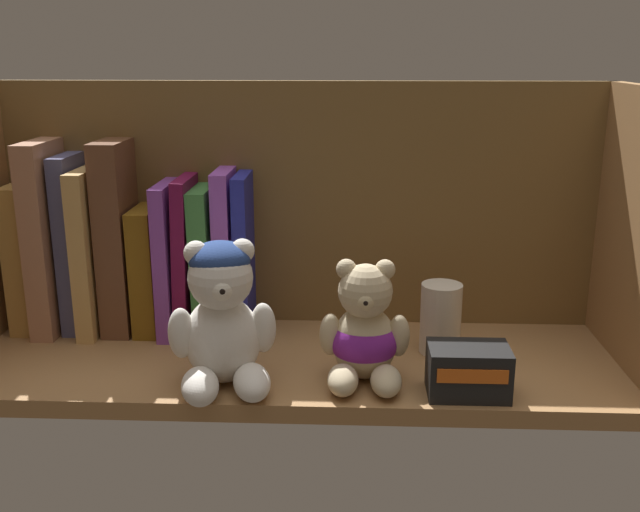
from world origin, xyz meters
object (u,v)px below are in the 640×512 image
object	(u,v)px
book_8	(208,257)
book_9	(228,249)
book_3	(97,247)
book_6	(173,254)
book_2	(77,241)
book_10	(246,251)
teddy_bear_smaller	(365,334)
book_5	(152,266)
teddy_bear_larger	(222,318)
pillar_candle	(441,318)
book_1	(54,234)
book_4	(122,235)
book_7	(189,252)
small_product_box	(468,371)
book_0	(31,254)

from	to	relation	value
book_8	book_9	xyz separation A→B (cm)	(2.58, 0.00, 1.06)
book_3	book_6	distance (cm)	9.69
book_2	book_10	size ratio (longest dim) A/B	1.11
book_8	teddy_bear_smaller	size ratio (longest dim) A/B	1.37
book_5	book_6	world-z (taller)	book_6
book_8	book_10	size ratio (longest dim) A/B	0.92
book_3	teddy_bear_larger	size ratio (longest dim) A/B	1.31
book_3	book_9	bearing A→B (deg)	0.00
book_9	pillar_candle	world-z (taller)	book_9
book_1	book_4	xyz separation A→B (cm)	(8.70, 0.00, 0.00)
book_6	pillar_candle	distance (cm)	34.46
book_7	small_product_box	distance (cm)	38.22
book_2	book_4	size ratio (longest dim) A/B	0.93
book_2	book_1	bearing A→B (deg)	180.00
book_1	book_6	xyz separation A→B (cm)	(15.09, 0.00, -2.49)
book_6	pillar_candle	world-z (taller)	book_6
book_1	book_10	bearing A→B (deg)	0.00
book_1	book_3	bearing A→B (deg)	0.00
teddy_bear_larger	book_9	bearing A→B (deg)	97.23
book_0	book_3	size ratio (longest dim) A/B	0.90
book_10	book_7	bearing A→B (deg)	180.00
teddy_bear_smaller	small_product_box	size ratio (longest dim) A/B	1.61
book_1	book_6	bearing A→B (deg)	0.00
book_3	book_9	xyz separation A→B (cm)	(16.72, 0.00, -0.08)
book_9	teddy_bear_larger	bearing A→B (deg)	-82.77
book_7	teddy_bear_smaller	bearing A→B (deg)	-34.41
book_5	book_8	xyz separation A→B (cm)	(7.25, 0.00, 1.30)
pillar_candle	book_4	bearing A→B (deg)	169.78
book_1	small_product_box	world-z (taller)	book_1
book_5	teddy_bear_smaller	distance (cm)	31.05
book_7	small_product_box	size ratio (longest dim) A/B	2.37
book_1	pillar_candle	distance (cm)	49.53
book_1	book_3	size ratio (longest dim) A/B	1.16
book_7	book_8	world-z (taller)	book_7
book_1	book_6	world-z (taller)	book_1
book_3	teddy_bear_larger	world-z (taller)	book_3
book_1	book_8	xyz separation A→B (cm)	(19.58, 0.00, -2.81)
book_0	book_4	xyz separation A→B (cm)	(11.94, 0.00, 2.71)
book_5	teddy_bear_larger	xyz separation A→B (cm)	(11.97, -16.85, -0.44)
book_9	pillar_candle	size ratio (longest dim) A/B	2.46
book_3	book_8	world-z (taller)	book_3
book_0	teddy_bear_larger	distance (cm)	32.34
book_8	teddy_bear_smaller	bearing A→B (deg)	-37.50
book_0	pillar_candle	size ratio (longest dim) A/B	2.23
book_5	small_product_box	distance (cm)	42.20
book_2	teddy_bear_smaller	xyz separation A→B (cm)	(36.42, -15.14, -5.87)
book_9	teddy_bear_larger	xyz separation A→B (cm)	(2.14, -16.85, -2.81)
book_1	book_8	bearing A→B (deg)	0.00
book_1	book_3	world-z (taller)	book_1
book_10	teddy_bear_smaller	world-z (taller)	book_10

